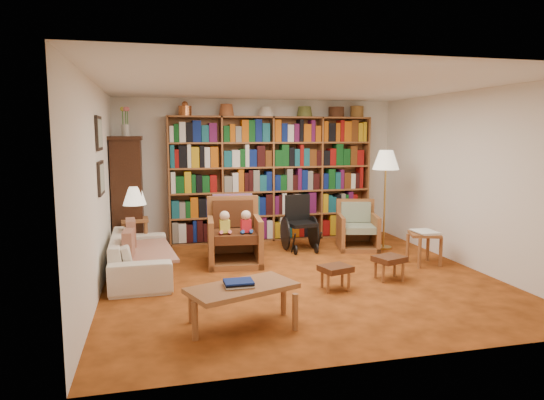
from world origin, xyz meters
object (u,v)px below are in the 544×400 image
object	(u,v)px
side_table_papers	(424,238)
footstool_b	(389,261)
coffee_table	(242,291)
wheelchair	(300,225)
armchair_leather	(233,236)
armchair_sage	(356,230)
floor_lamp	(386,164)
sofa	(141,255)
footstool_a	(335,270)
side_table_lamp	(135,229)

from	to	relation	value
side_table_papers	footstool_b	size ratio (longest dim) A/B	1.16
footstool_b	coffee_table	size ratio (longest dim) A/B	0.39
wheelchair	armchair_leather	bearing A→B (deg)	-154.23
armchair_sage	floor_lamp	size ratio (longest dim) A/B	0.49
sofa	armchair_sage	world-z (taller)	armchair_sage
armchair_sage	footstool_b	size ratio (longest dim) A/B	1.79
footstool_b	coffee_table	world-z (taller)	coffee_table
floor_lamp	footstool_a	distance (m)	2.70
footstool_b	armchair_leather	bearing A→B (deg)	143.70
footstool_a	floor_lamp	bearing A→B (deg)	49.85
armchair_leather	side_table_papers	distance (m)	2.79
footstool_b	footstool_a	bearing A→B (deg)	-164.92
armchair_sage	floor_lamp	world-z (taller)	floor_lamp
sofa	floor_lamp	world-z (taller)	floor_lamp
footstool_a	coffee_table	world-z (taller)	coffee_table
wheelchair	coffee_table	bearing A→B (deg)	-116.62
side_table_papers	coffee_table	xyz separation A→B (m)	(-2.98, -1.64, -0.02)
wheelchair	floor_lamp	bearing A→B (deg)	-11.76
footstool_a	footstool_b	bearing A→B (deg)	15.08
armchair_leather	footstool_b	distance (m)	2.28
side_table_lamp	armchair_leather	size ratio (longest dim) A/B	0.61
armchair_sage	coffee_table	size ratio (longest dim) A/B	0.69
sofa	armchair_leather	xyz separation A→B (m)	(1.32, 0.36, 0.12)
armchair_sage	footstool_a	world-z (taller)	armchair_sage
side_table_lamp	armchair_sage	world-z (taller)	armchair_sage
side_table_lamp	armchair_leather	world-z (taller)	armchair_leather
armchair_leather	coffee_table	distance (m)	2.44
sofa	side_table_lamp	bearing A→B (deg)	4.27
armchair_leather	armchair_sage	world-z (taller)	armchair_leather
armchair_leather	wheelchair	distance (m)	1.33
side_table_lamp	footstool_b	distance (m)	3.85
sofa	armchair_leather	world-z (taller)	armchair_leather
sofa	coffee_table	distance (m)	2.30
floor_lamp	footstool_b	world-z (taller)	floor_lamp
sofa	coffee_table	xyz separation A→B (m)	(1.02, -2.06, 0.09)
footstool_b	armchair_sage	bearing A→B (deg)	80.44
floor_lamp	coffee_table	size ratio (longest dim) A/B	1.40
sofa	footstool_a	size ratio (longest dim) A/B	4.50
floor_lamp	coffee_table	world-z (taller)	floor_lamp
armchair_sage	footstool_a	bearing A→B (deg)	-119.44
side_table_lamp	side_table_papers	xyz separation A→B (m)	(4.10, -1.48, -0.05)
sofa	armchair_sage	distance (m)	3.55
wheelchair	footstool_b	world-z (taller)	wheelchair
footstool_a	sofa	bearing A→B (deg)	152.54
side_table_lamp	coffee_table	xyz separation A→B (m)	(1.12, -3.12, -0.08)
footstool_a	coffee_table	size ratio (longest dim) A/B	0.36
footstool_b	side_table_papers	bearing A→B (deg)	33.71
floor_lamp	coffee_table	xyz separation A→B (m)	(-2.88, -2.72, -1.04)
armchair_leather	footstool_b	world-z (taller)	armchair_leather
side_table_papers	footstool_b	bearing A→B (deg)	-146.29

